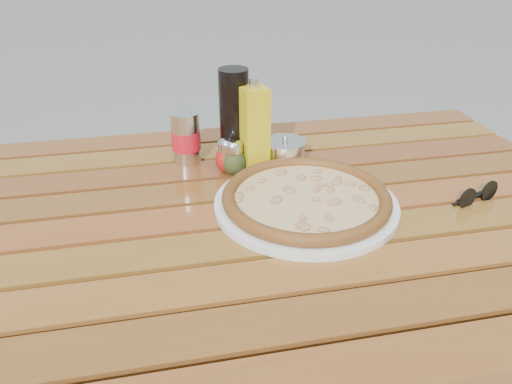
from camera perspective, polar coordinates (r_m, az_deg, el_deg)
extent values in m
cube|color=#3B210D|center=(1.58, -26.88, -9.68)|extent=(0.06, 0.06, 0.70)
cube|color=#34200B|center=(1.71, 18.85, -4.65)|extent=(0.06, 0.06, 0.70)
cube|color=#3D1C0D|center=(1.00, 0.23, -4.56)|extent=(1.36, 0.86, 0.04)
cube|color=#562A0F|center=(0.68, 7.82, -20.65)|extent=(1.40, 0.09, 0.03)
cube|color=#4E280D|center=(0.75, 5.26, -14.93)|extent=(1.40, 0.09, 0.03)
cube|color=#5E3110|center=(0.82, 3.23, -10.16)|extent=(1.40, 0.09, 0.03)
cube|color=#58330F|center=(0.90, 1.59, -6.18)|extent=(1.40, 0.09, 0.03)
cube|color=#5E2A10|center=(0.98, 0.24, -2.86)|extent=(1.40, 0.09, 0.03)
cube|color=#4E2A0D|center=(1.07, -0.89, -0.05)|extent=(1.40, 0.09, 0.03)
cube|color=#4F240E|center=(1.15, -1.85, 2.33)|extent=(1.40, 0.09, 0.03)
cube|color=#58320F|center=(1.25, -2.68, 4.37)|extent=(1.40, 0.09, 0.03)
cube|color=#50260E|center=(1.34, -3.39, 6.13)|extent=(1.40, 0.09, 0.03)
cylinder|color=white|center=(0.98, 5.71, -1.39)|extent=(0.41, 0.41, 0.01)
cylinder|color=beige|center=(0.98, 5.75, -0.78)|extent=(0.33, 0.33, 0.01)
torus|color=black|center=(0.98, 5.76, -0.52)|extent=(0.35, 0.35, 0.03)
ellipsoid|color=red|center=(1.11, -3.30, 3.69)|extent=(0.06, 0.06, 0.06)
cylinder|color=white|center=(1.09, -3.35, 5.26)|extent=(0.04, 0.04, 0.02)
ellipsoid|color=silver|center=(1.09, -3.36, 5.69)|extent=(0.04, 0.04, 0.02)
ellipsoid|color=#3D441B|center=(1.10, -2.56, 3.47)|extent=(0.07, 0.07, 0.06)
cylinder|color=silver|center=(1.09, -2.59, 5.05)|extent=(0.05, 0.05, 0.02)
ellipsoid|color=white|center=(1.08, -2.60, 5.49)|extent=(0.05, 0.05, 0.02)
cylinder|color=black|center=(1.12, -2.51, 8.45)|extent=(0.08, 0.08, 0.22)
cylinder|color=silver|center=(1.16, -8.02, 6.19)|extent=(0.07, 0.07, 0.12)
cylinder|color=red|center=(1.16, -8.00, 5.96)|extent=(0.07, 0.07, 0.04)
cube|color=gold|center=(1.09, -0.23, 7.11)|extent=(0.07, 0.07, 0.19)
cylinder|color=silver|center=(1.06, -0.24, 12.39)|extent=(0.02, 0.02, 0.02)
cylinder|color=silver|center=(1.14, 3.29, 4.37)|extent=(0.12, 0.12, 0.05)
cylinder|color=silver|center=(1.13, 3.33, 5.71)|extent=(0.13, 0.13, 0.01)
sphere|color=silver|center=(1.13, 3.35, 6.08)|extent=(0.02, 0.02, 0.01)
cylinder|color=black|center=(1.06, 23.03, -0.68)|extent=(0.04, 0.02, 0.04)
cylinder|color=black|center=(1.11, 25.12, 0.13)|extent=(0.04, 0.02, 0.04)
cube|color=black|center=(1.08, 24.14, -0.08)|extent=(0.02, 0.01, 0.00)
cube|color=black|center=(1.09, 23.15, -0.77)|extent=(0.09, 0.03, 0.00)
cube|color=black|center=(1.11, 23.57, -0.38)|extent=(0.09, 0.03, 0.00)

